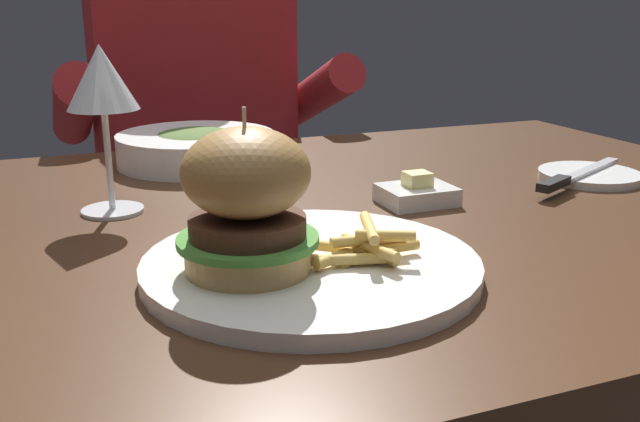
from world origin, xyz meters
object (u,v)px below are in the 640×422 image
at_px(main_plate, 311,266).
at_px(butter_dish, 417,193).
at_px(wine_glass, 102,84).
at_px(soup_bowl, 196,147).
at_px(burger_sandwich, 247,200).
at_px(table_knife, 574,176).
at_px(diner_person, 198,205).
at_px(bread_plate, 590,176).

relative_size(main_plate, butter_dish, 3.57).
xyz_separation_m(main_plate, butter_dish, (0.19, 0.15, 0.00)).
distance_m(wine_glass, soup_bowl, 0.27).
xyz_separation_m(wine_glass, soup_bowl, (0.13, 0.20, -0.11)).
distance_m(burger_sandwich, butter_dish, 0.29).
height_order(main_plate, butter_dish, butter_dish).
distance_m(wine_glass, table_knife, 0.55).
relative_size(burger_sandwich, butter_dish, 1.64).
distance_m(wine_glass, diner_person, 0.71).
xyz_separation_m(table_knife, diner_person, (-0.32, 0.70, -0.19)).
relative_size(table_knife, soup_bowl, 0.92).
relative_size(wine_glass, butter_dish, 2.24).
relative_size(butter_dish, diner_person, 0.07).
bearing_deg(main_plate, table_knife, 20.24).
height_order(bread_plate, soup_bowl, soup_bowl).
xyz_separation_m(wine_glass, bread_plate, (0.58, -0.08, -0.13)).
relative_size(bread_plate, butter_dish, 1.60).
bearing_deg(soup_bowl, table_knife, -36.77).
relative_size(main_plate, soup_bowl, 1.30).
distance_m(bread_plate, diner_person, 0.79).
bearing_deg(main_plate, burger_sandwich, -174.01).
xyz_separation_m(burger_sandwich, diner_person, (0.14, 0.85, -0.25)).
relative_size(wine_glass, table_knife, 0.88).
xyz_separation_m(burger_sandwich, bread_plate, (0.50, 0.18, -0.07)).
bearing_deg(wine_glass, table_knife, -10.48).
bearing_deg(main_plate, wine_glass, 118.57).
relative_size(bread_plate, soup_bowl, 0.58).
bearing_deg(butter_dish, table_knife, -1.71).
distance_m(butter_dish, soup_bowl, 0.34).
distance_m(burger_sandwich, soup_bowl, 0.46).
height_order(burger_sandwich, butter_dish, burger_sandwich).
bearing_deg(bread_plate, soup_bowl, 148.19).
height_order(burger_sandwich, soup_bowl, burger_sandwich).
bearing_deg(butter_dish, wine_glass, 163.90).
relative_size(wine_glass, diner_person, 0.15).
height_order(butter_dish, soup_bowl, soup_bowl).
height_order(main_plate, burger_sandwich, burger_sandwich).
distance_m(table_knife, diner_person, 0.79).
bearing_deg(burger_sandwich, table_knife, 18.61).
distance_m(burger_sandwich, table_knife, 0.48).
bearing_deg(soup_bowl, wine_glass, -124.21).
relative_size(main_plate, bread_plate, 2.23).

